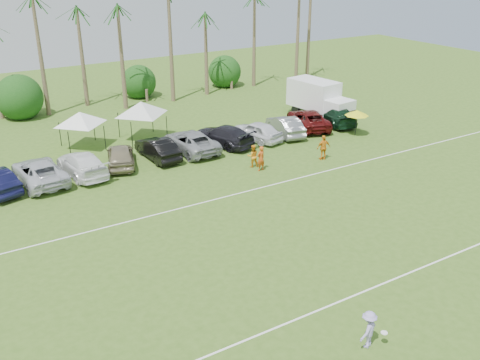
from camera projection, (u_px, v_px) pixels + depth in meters
ground at (366, 329)px, 21.74m from camera, size 120.00×120.00×0.00m
field_lines at (259, 244)px, 28.02m from camera, size 80.00×12.10×0.01m
palm_tree_4 at (34, 33)px, 46.67m from camera, size 2.40×2.40×8.90m
palm_tree_5 at (79, 20)px, 48.23m from camera, size 2.40×2.40×9.90m
palm_tree_6 at (120, 8)px, 49.79m from camera, size 2.40×2.40×10.90m
palm_tree_8 at (206, 21)px, 54.78m from camera, size 2.40×2.40×8.90m
palm_tree_9 at (247, 9)px, 56.81m from camera, size 2.40×2.40×9.90m
bush_tree_1 at (19, 97)px, 48.75m from camera, size 4.00×4.00×4.00m
bush_tree_2 at (142, 82)px, 54.48m from camera, size 4.00×4.00×4.00m
bush_tree_3 at (227, 71)px, 59.25m from camera, size 4.00×4.00×4.00m
sideline_player_a at (261, 158)px, 37.07m from camera, size 0.71×0.53×1.78m
sideline_player_b at (253, 156)px, 37.72m from camera, size 0.95×0.83×1.63m
sideline_player_c at (324, 148)px, 38.97m from camera, size 1.15×0.62×1.86m
box_truck at (320, 99)px, 48.54m from camera, size 3.23×6.66×3.30m
canopy_tent_left at (79, 112)px, 40.49m from camera, size 4.17×4.17×3.38m
canopy_tent_right at (141, 102)px, 42.26m from camera, size 4.54×4.54×3.68m
market_umbrella at (357, 113)px, 43.63m from camera, size 1.95×1.95×2.18m
frisbee_player at (368, 329)px, 20.52m from camera, size 1.25×0.92×1.60m
parked_car_2 at (39, 172)px, 35.12m from camera, size 3.00×5.84×1.58m
parked_car_3 at (82, 164)px, 36.39m from camera, size 2.65×5.60×1.58m
parked_car_4 at (121, 155)px, 37.91m from camera, size 3.20×4.98×1.58m
parked_car_5 at (158, 148)px, 39.21m from camera, size 1.89×4.86×1.58m
parked_car_6 at (191, 142)px, 40.63m from camera, size 2.72×5.72×1.58m
parked_car_7 at (223, 135)px, 41.96m from camera, size 3.61×5.83×1.58m
parked_car_8 at (256, 131)px, 42.97m from camera, size 3.00×4.95×1.58m
parked_car_9 at (285, 126)px, 44.25m from camera, size 2.63×5.03×1.58m
parked_car_10 at (308, 119)px, 45.99m from camera, size 4.37×6.22×1.58m
parked_car_11 at (335, 115)px, 47.11m from camera, size 3.58×5.82×1.58m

